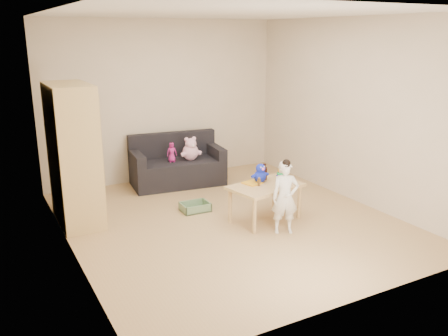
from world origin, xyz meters
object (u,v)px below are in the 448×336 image
play_table (265,203)px  toddler (285,198)px  sofa (178,172)px  wardrobe (73,155)px

play_table → toddler: size_ratio=1.05×
sofa → play_table: size_ratio=1.57×
sofa → toddler: (0.39, -2.41, 0.24)m
play_table → sofa: bearing=101.5°
play_table → toddler: (-0.01, -0.44, 0.20)m
sofa → toddler: bearing=-74.2°
sofa → play_table: bearing=-72.0°
play_table → wardrobe: bearing=152.2°
sofa → play_table: play_table is taller
wardrobe → play_table: size_ratio=1.94×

